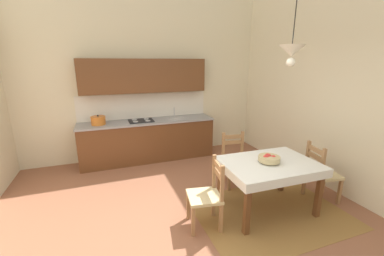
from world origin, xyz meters
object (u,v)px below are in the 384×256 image
dining_chair_kitchen_side (235,161)px  kitchen_cabinetry (147,122)px  dining_chair_window_side (321,174)px  dining_table (269,170)px  dining_chair_tv_side (207,195)px  pendant_lamp (292,52)px  fruit_bowl (269,159)px

dining_chair_kitchen_side → kitchen_cabinetry: bearing=125.4°
dining_chair_window_side → dining_table: bearing=176.5°
dining_chair_window_side → dining_chair_tv_side: (-1.93, 0.02, 0.00)m
kitchen_cabinetry → dining_table: size_ratio=2.14×
dining_chair_window_side → dining_chair_kitchen_side: 1.36m
dining_chair_tv_side → dining_chair_window_side: bearing=-0.7°
kitchen_cabinetry → dining_chair_tv_side: 2.68m
kitchen_cabinetry → dining_chair_kitchen_side: 2.16m
dining_chair_kitchen_side → dining_chair_tv_side: 1.30m
dining_chair_tv_side → dining_table: bearing=2.1°
pendant_lamp → dining_table: bearing=144.4°
dining_table → dining_chair_kitchen_side: bearing=92.7°
kitchen_cabinetry → fruit_bowl: bearing=-64.3°
dining_table → pendant_lamp: bearing=-35.6°
pendant_lamp → fruit_bowl: bearing=150.0°
kitchen_cabinetry → dining_table: kitchen_cabinetry is taller
dining_chair_kitchen_side → fruit_bowl: size_ratio=3.10×
dining_chair_kitchen_side → dining_chair_tv_side: same height
kitchen_cabinetry → pendant_lamp: pendant_lamp is taller
dining_chair_window_side → dining_chair_kitchen_side: same height
fruit_bowl → pendant_lamp: pendant_lamp is taller
dining_chair_tv_side → pendant_lamp: (1.09, -0.05, 1.81)m
dining_chair_tv_side → fruit_bowl: 1.03m
dining_table → fruit_bowl: size_ratio=4.51×
kitchen_cabinetry → fruit_bowl: kitchen_cabinetry is taller
dining_chair_kitchen_side → pendant_lamp: bearing=-80.5°
kitchen_cabinetry → pendant_lamp: (1.39, -2.68, 1.40)m
fruit_bowl → dining_chair_kitchen_side: bearing=91.4°
dining_table → dining_chair_tv_side: bearing=-177.9°
dining_table → kitchen_cabinetry: bearing=116.1°
dining_table → dining_chair_kitchen_side: dining_chair_kitchen_side is taller
dining_chair_window_side → pendant_lamp: pendant_lamp is taller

